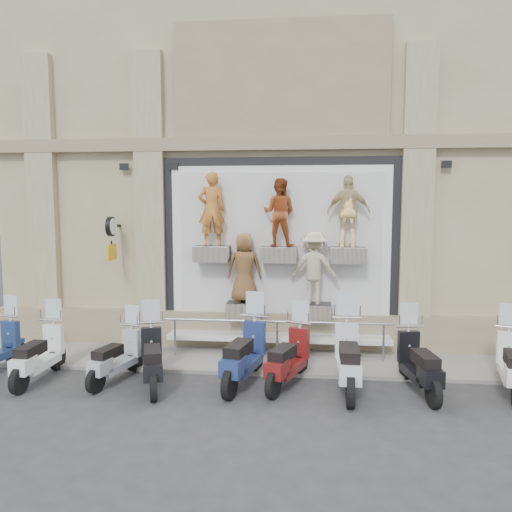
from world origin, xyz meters
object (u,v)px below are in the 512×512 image
(scooter_b, at_px, (38,343))
(scooter_g, at_px, (348,345))
(guard_rail, at_px, (277,341))
(scooter_c, at_px, (116,346))
(scooter_d, at_px, (152,347))
(scooter_e, at_px, (244,342))
(clock_sign_bracket, at_px, (111,233))
(scooter_f, at_px, (288,346))
(scooter_h, at_px, (419,352))

(scooter_b, bearing_deg, scooter_g, 1.89)
(guard_rail, distance_m, scooter_c, 3.44)
(scooter_c, relative_size, scooter_g, 0.81)
(guard_rail, bearing_deg, scooter_d, -142.00)
(scooter_c, distance_m, scooter_g, 4.48)
(scooter_e, distance_m, scooter_g, 1.97)
(clock_sign_bracket, bearing_deg, guard_rail, -6.84)
(scooter_c, distance_m, scooter_e, 2.52)
(guard_rail, relative_size, scooter_c, 2.90)
(scooter_b, bearing_deg, scooter_f, 3.67)
(scooter_c, xyz_separation_m, scooter_f, (3.36, 0.11, 0.07))
(scooter_d, height_order, scooter_h, scooter_d)
(clock_sign_bracket, height_order, scooter_f, clock_sign_bracket)
(scooter_f, bearing_deg, scooter_d, -152.97)
(scooter_h, bearing_deg, scooter_e, 170.39)
(scooter_c, bearing_deg, clock_sign_bracket, 126.92)
(guard_rail, height_order, clock_sign_bracket, clock_sign_bracket)
(guard_rail, xyz_separation_m, scooter_e, (-0.55, -1.48, 0.39))
(scooter_c, relative_size, scooter_e, 0.83)
(scooter_h, bearing_deg, guard_rail, 141.81)
(scooter_e, relative_size, scooter_g, 0.98)
(scooter_b, bearing_deg, clock_sign_bracket, 73.44)
(guard_rail, xyz_separation_m, clock_sign_bracket, (-3.90, 0.47, 2.34))
(scooter_g, distance_m, scooter_h, 1.30)
(scooter_d, relative_size, scooter_h, 1.01)
(guard_rail, bearing_deg, scooter_f, -78.35)
(scooter_g, xyz_separation_m, scooter_h, (1.29, 0.04, -0.09))
(scooter_f, bearing_deg, guard_rail, 121.71)
(scooter_d, distance_m, scooter_e, 1.75)
(scooter_e, bearing_deg, scooter_h, 11.12)
(clock_sign_bracket, height_order, scooter_h, clock_sign_bracket)
(scooter_b, height_order, scooter_g, scooter_g)
(scooter_e, distance_m, scooter_h, 3.26)
(scooter_e, bearing_deg, scooter_d, -158.05)
(guard_rail, relative_size, scooter_d, 2.63)
(clock_sign_bracket, xyz_separation_m, scooter_h, (6.61, -2.02, -2.02))
(clock_sign_bracket, distance_m, scooter_c, 3.04)
(scooter_b, relative_size, scooter_h, 0.98)
(scooter_b, height_order, scooter_d, scooter_d)
(guard_rail, height_order, scooter_e, scooter_e)
(clock_sign_bracket, distance_m, scooter_e, 4.34)
(scooter_d, bearing_deg, guard_rail, 19.33)
(guard_rail, height_order, scooter_f, scooter_f)
(scooter_c, distance_m, scooter_h, 5.77)
(clock_sign_bracket, distance_m, scooter_b, 3.04)
(guard_rail, xyz_separation_m, scooter_c, (-3.06, -1.57, 0.24))
(scooter_c, height_order, scooter_e, scooter_e)
(scooter_e, bearing_deg, clock_sign_bracket, 162.20)
(clock_sign_bracket, xyz_separation_m, scooter_f, (4.20, -1.93, -2.03))
(guard_rail, relative_size, clock_sign_bracket, 4.96)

